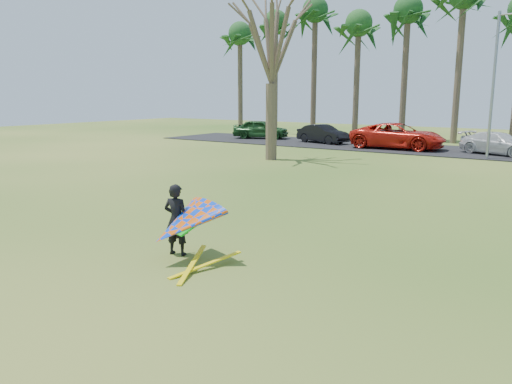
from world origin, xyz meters
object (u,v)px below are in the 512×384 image
Objects in this scene: car_3 at (498,143)px; car_2 at (398,136)px; streetlight at (497,79)px; kite_flyer at (183,223)px; car_0 at (261,129)px; car_1 at (323,134)px; bare_tree_left at (272,32)px.

car_2 is at bearing 113.07° from car_3.
streetlight reaches higher than kite_flyer.
kite_flyer reaches higher than car_0.
car_2 is (-6.11, 2.21, -3.55)m from streetlight.
car_1 reaches higher than car_3.
kite_flyer is at bearing -163.79° from car_3.
car_1 is at bearing 80.65° from car_2.
bare_tree_left reaches higher than car_2.
kite_flyer reaches higher than car_3.
bare_tree_left is at bearing 154.46° from car_2.
bare_tree_left is 4.06× the size of kite_flyer.
car_3 is (18.06, -1.17, -0.10)m from car_0.
car_3 is at bearing 89.99° from streetlight.
streetlight is (10.16, 7.00, -2.45)m from bare_tree_left.
car_2 reaches higher than car_1.
kite_flyer is (3.92, -24.95, -0.07)m from car_2.
streetlight reaches higher than car_1.
car_2 is at bearing 66.26° from bare_tree_left.
car_3 is (12.08, -0.59, -0.01)m from car_1.
car_3 is 1.91× the size of kite_flyer.
kite_flyer reaches higher than car_2.
car_1 is at bearing -114.05° from car_0.
kite_flyer is at bearing -172.87° from car_2.
streetlight is 23.13m from kite_flyer.
car_3 is at bearing -112.24° from car_0.
car_0 is at bearing 81.66° from car_2.
car_0 is at bearing 126.74° from bare_tree_left.
kite_flyer is (7.97, -15.74, -6.07)m from bare_tree_left.
streetlight is at bearing 84.50° from kite_flyer.
car_3 is 25.25m from kite_flyer.
car_1 is 1.72× the size of kite_flyer.
car_3 is (10.16, 9.41, -6.19)m from bare_tree_left.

